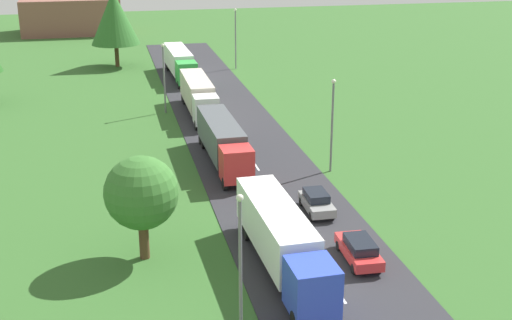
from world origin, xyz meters
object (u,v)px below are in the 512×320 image
at_px(car_second, 359,250).
at_px(lamppost_third, 164,74).
at_px(truck_lead, 282,238).
at_px(lamppost_second, 332,121).
at_px(lamppost_lead, 240,257).
at_px(truck_second, 223,140).
at_px(tree_maple, 114,17).
at_px(lamppost_fourth, 236,36).
at_px(distant_building, 72,15).
at_px(truck_third, 198,95).
at_px(truck_fourth, 180,62).
at_px(car_third, 317,202).
at_px(tree_birch, 141,193).

xyz_separation_m(car_second, lamppost_third, (-8.27, 37.16, 3.36)).
distance_m(truck_lead, lamppost_second, 17.89).
bearing_deg(lamppost_lead, truck_second, 82.06).
bearing_deg(lamppost_lead, truck_lead, 58.06).
height_order(car_second, lamppost_second, lamppost_second).
relative_size(lamppost_third, tree_maple, 0.70).
xyz_separation_m(lamppost_fourth, distant_building, (-23.13, 38.32, -1.46)).
distance_m(truck_third, tree_maple, 29.00).
bearing_deg(truck_second, distant_building, 100.79).
bearing_deg(car_second, truck_second, 104.24).
bearing_deg(truck_fourth, truck_lead, -90.17).
bearing_deg(tree_maple, truck_lead, -83.03).
xyz_separation_m(lamppost_fourth, tree_maple, (-16.13, 5.21, 2.28)).
bearing_deg(lamppost_third, tree_maple, 99.44).
relative_size(truck_fourth, car_third, 3.46).
height_order(truck_second, car_third, truck_second).
relative_size(lamppost_second, lamppost_fourth, 0.94).
xyz_separation_m(truck_lead, tree_maple, (-7.73, 63.23, 4.80)).
relative_size(truck_second, distant_building, 0.76).
distance_m(truck_third, lamppost_lead, 41.75).
bearing_deg(tree_maple, car_third, -77.49).
xyz_separation_m(truck_lead, lamppost_third, (-3.39, 37.13, 2.10)).
bearing_deg(truck_lead, car_third, 59.36).
height_order(tree_birch, tree_maple, tree_maple).
distance_m(truck_fourth, tree_maple, 13.03).
relative_size(truck_third, lamppost_third, 1.74).
distance_m(truck_lead, distant_building, 97.47).
bearing_deg(truck_lead, car_second, -0.41).
bearing_deg(lamppost_lead, lamppost_third, 89.66).
bearing_deg(lamppost_third, lamppost_second, -61.45).
bearing_deg(truck_lead, truck_third, 89.93).
bearing_deg(tree_maple, car_second, -78.73).
height_order(truck_third, lamppost_lead, lamppost_lead).
height_order(truck_fourth, lamppost_fourth, lamppost_fourth).
distance_m(lamppost_fourth, distant_building, 44.79).
xyz_separation_m(truck_fourth, car_third, (4.42, -46.31, -1.24)).
relative_size(truck_third, lamppost_second, 1.67).
xyz_separation_m(truck_fourth, lamppost_lead, (-3.80, -59.89, 2.16)).
bearing_deg(truck_third, truck_fourth, 89.62).
height_order(lamppost_lead, lamppost_second, lamppost_second).
relative_size(truck_second, tree_maple, 1.24).
height_order(tree_maple, distant_building, tree_maple).
height_order(truck_second, lamppost_second, lamppost_second).
xyz_separation_m(car_third, lamppost_second, (3.69, 7.96, 3.54)).
distance_m(lamppost_lead, tree_birch, 10.16).
bearing_deg(truck_third, car_third, -80.78).
bearing_deg(truck_lead, truck_fourth, 89.83).
relative_size(car_third, lamppost_second, 0.52).
xyz_separation_m(lamppost_third, distant_building, (-11.34, 59.21, -1.04)).
bearing_deg(lamppost_lead, car_second, 34.27).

